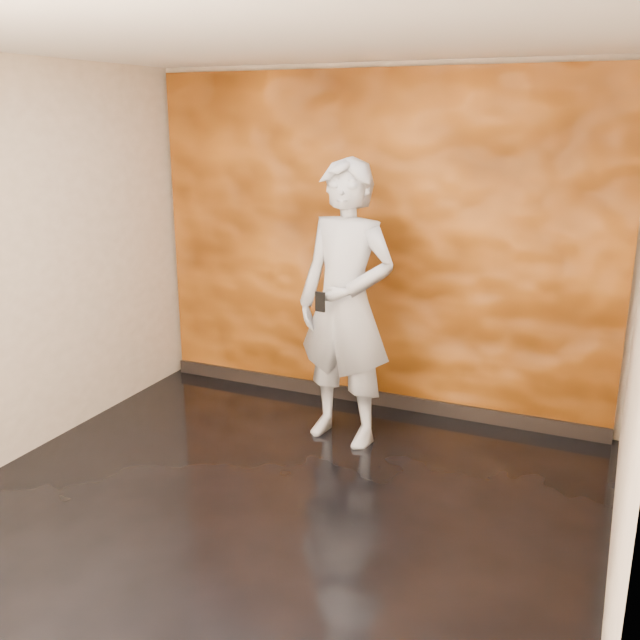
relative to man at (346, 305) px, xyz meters
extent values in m
cube|color=black|center=(-0.05, -1.21, -1.07)|extent=(4.00, 4.00, 0.01)
cube|color=tan|center=(-0.05, 0.79, 0.34)|extent=(4.00, 0.02, 2.80)
cube|color=tan|center=(-2.05, -1.21, 0.34)|extent=(0.02, 4.00, 2.80)
cube|color=tan|center=(1.95, -1.21, 0.34)|extent=(0.02, 4.00, 2.80)
cube|color=white|center=(-0.05, -1.21, 1.74)|extent=(4.00, 4.00, 0.01)
cube|color=orange|center=(-0.05, 0.75, 0.32)|extent=(3.90, 0.06, 2.75)
cube|color=black|center=(-0.05, 0.71, -1.00)|extent=(3.90, 0.04, 0.12)
imported|color=#90959E|center=(0.00, 0.00, 0.00)|extent=(0.85, 0.63, 2.12)
cube|color=black|center=(-0.07, -0.30, 0.09)|extent=(0.08, 0.03, 0.14)
camera|label=1|loc=(1.88, -4.70, 1.35)|focal=40.00mm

